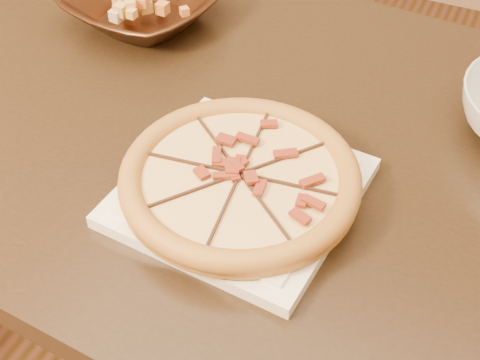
{
  "coord_description": "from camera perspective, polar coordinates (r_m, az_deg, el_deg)",
  "views": [
    {
      "loc": [
        0.28,
        -0.52,
        1.35
      ],
      "look_at": [
        0.04,
        0.02,
        0.78
      ],
      "focal_mm": 50.0,
      "sensor_mm": 36.0,
      "label": 1
    }
  ],
  "objects": [
    {
      "name": "bronze_bowl",
      "position": [
        1.17,
        -8.21,
        14.57
      ],
      "size": [
        0.29,
        0.29,
        0.06
      ],
      "primitive_type": "imported",
      "rotation": [
        0.0,
        0.0,
        -0.18
      ],
      "color": "#482B19",
      "rests_on": "dining_table"
    },
    {
      "name": "dining_table",
      "position": [
        1.04,
        -0.68,
        0.43
      ],
      "size": [
        1.32,
        0.91,
        0.75
      ],
      "color": "black",
      "rests_on": "floor"
    },
    {
      "name": "plate",
      "position": [
        0.83,
        0.0,
        -0.96
      ],
      "size": [
        0.29,
        0.29,
        0.02
      ],
      "color": "white",
      "rests_on": "dining_table"
    },
    {
      "name": "pizza",
      "position": [
        0.82,
        -0.0,
        0.2
      ],
      "size": [
        0.3,
        0.3,
        0.03
      ],
      "color": "#B27F29",
      "rests_on": "plate"
    }
  ]
}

